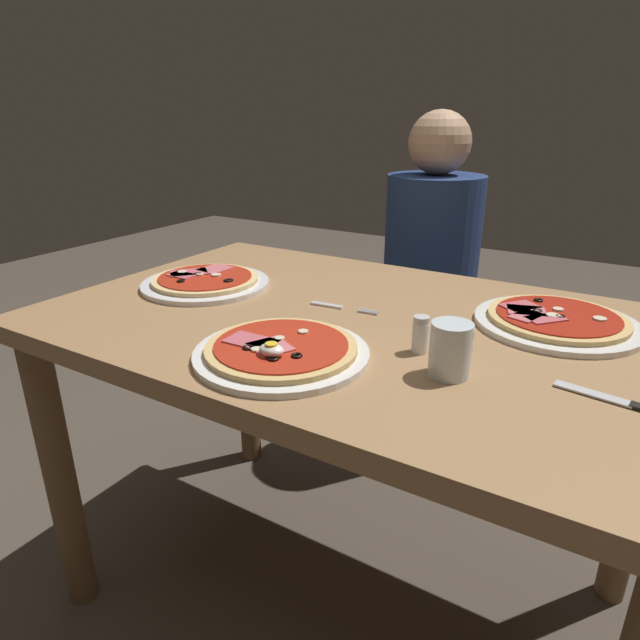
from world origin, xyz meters
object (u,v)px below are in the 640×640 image
Objects in this scene: pizza_foreground at (281,351)px; fork at (339,307)px; diner_person at (428,297)px; knife at (635,406)px; dining_table at (352,367)px; water_glass_near at (450,353)px; pizza_across_left at (206,281)px; salt_shaker at (421,335)px; pizza_across_right at (556,321)px.

pizza_foreground is 1.93× the size of fork.
knife is at bearing 124.74° from diner_person.
diner_person is (-0.12, 0.80, -0.09)m from dining_table.
water_glass_near reaches higher than knife.
knife reaches higher than dining_table.
pizza_across_left is at bearing 70.06° from diner_person.
water_glass_near is at bearing -31.25° from fork.
pizza_across_left is 4.61× the size of salt_shaker.
pizza_across_right is 0.32m from knife.
diner_person is (0.29, 0.80, -0.22)m from pizza_across_left.
pizza_foreground is at bearing -167.23° from knife.
knife is at bearing -3.96° from salt_shaker.
water_glass_near reaches higher than pizza_across_right.
knife is 2.92× the size of salt_shaker.
pizza_across_right is 1.62× the size of knife.
water_glass_near is 0.27m from knife.
pizza_across_left is 1.58× the size of knife.
knife is (0.52, -0.12, 0.12)m from dining_table.
pizza_across_left is 0.94m from knife.
knife is (0.53, 0.12, -0.01)m from pizza_foreground.
pizza_across_right is at bearing 118.14° from knife.
salt_shaker is at bearing 108.60° from diner_person.
pizza_foreground is at bearing 95.70° from diner_person.
knife is at bearing 12.77° from pizza_foreground.
fork is at bearing 97.62° from pizza_foreground.
salt_shaker is (-0.07, 0.06, -0.01)m from water_glass_near.
fork is at bearing 148.75° from water_glass_near.
knife is 1.14m from diner_person.
pizza_foreground reaches higher than pizza_across_right.
knife is (0.26, 0.04, -0.04)m from water_glass_near.
fork is 2.36× the size of salt_shaker.
salt_shaker is (-0.19, -0.26, 0.02)m from pizza_across_right.
water_glass_near is at bearing -13.57° from pizza_across_left.
dining_table is 6.58× the size of knife.
dining_table is at bearing 152.35° from salt_shaker.
dining_table is 4.07× the size of pizza_across_right.
salt_shaker is at bearing 140.03° from water_glass_near.
diner_person is (-0.37, 0.96, -0.25)m from water_glass_near.
salt_shaker is (0.18, -0.10, 0.15)m from dining_table.
diner_person is (-0.49, 0.64, -0.22)m from pizza_across_right.
pizza_across_left is 0.36m from fork.
dining_table is at bearing -29.81° from fork.
knife is at bearing -12.92° from dining_table.
fork is 0.13× the size of diner_person.
pizza_across_left is (-0.39, 0.24, -0.00)m from pizza_foreground.
pizza_across_left is 3.44× the size of water_glass_near.
pizza_across_left is at bearing 170.48° from salt_shaker.
pizza_foreground reaches higher than pizza_across_left.
diner_person is at bearing 127.34° from pizza_across_right.
water_glass_near reaches higher than pizza_foreground.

